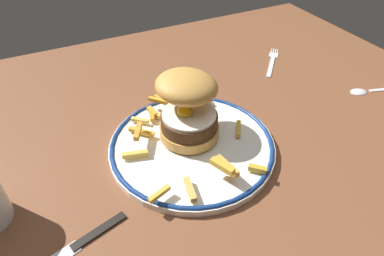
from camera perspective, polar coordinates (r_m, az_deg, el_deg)
name	(u,v)px	position (r cm, az deg, el deg)	size (l,w,h in cm)	color
ground_plane	(190,140)	(61.93, -0.35, -2.03)	(118.70, 90.33, 4.00)	brown
dinner_plate	(192,145)	(56.73, 0.00, -2.91)	(28.21, 28.21, 1.60)	white
burger	(188,105)	(55.14, -0.69, 3.93)	(11.39, 12.73, 11.03)	gold
fries_pile	(179,133)	(56.44, -2.20, -0.85)	(21.88, 26.90, 2.92)	gold
fork	(272,61)	(84.57, 13.64, 11.16)	(10.84, 11.46, 0.36)	silver
knife	(75,246)	(47.86, -19.56, -18.67)	(17.76, 6.17, 0.70)	black
spoon	(366,90)	(80.00, 27.72, 5.79)	(13.22, 5.52, 0.90)	silver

